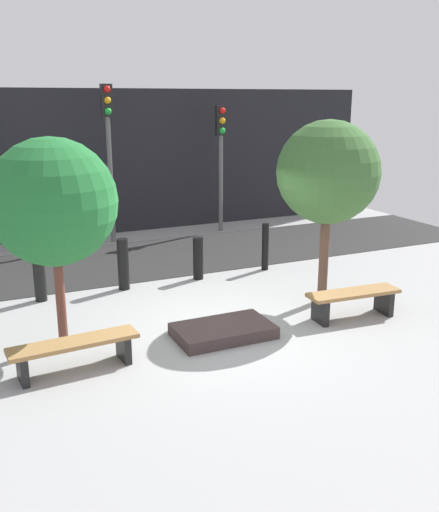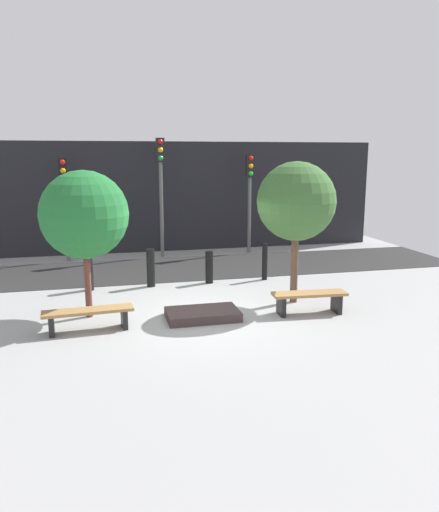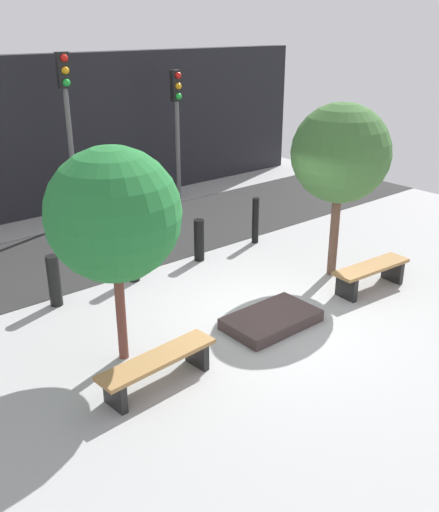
# 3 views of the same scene
# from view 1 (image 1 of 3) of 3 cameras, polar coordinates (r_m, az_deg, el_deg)

# --- Properties ---
(ground_plane) EXTENTS (18.00, 18.00, 0.00)m
(ground_plane) POSITION_cam_1_polar(r_m,az_deg,el_deg) (9.18, -0.04, -7.69)
(ground_plane) COLOR #9D9D9D
(road_strip) EXTENTS (18.00, 3.30, 0.01)m
(road_strip) POSITION_cam_1_polar(r_m,az_deg,el_deg) (13.30, -8.42, -0.40)
(road_strip) COLOR #282828
(road_strip) RESTS_ON ground
(building_facade) EXTENTS (16.20, 0.50, 3.86)m
(building_facade) POSITION_cam_1_polar(r_m,az_deg,el_deg) (15.96, -11.98, 9.14)
(building_facade) COLOR black
(building_facade) RESTS_ON ground
(bench_left) EXTENTS (1.78, 0.53, 0.44)m
(bench_left) POSITION_cam_1_polar(r_m,az_deg,el_deg) (8.11, -14.31, -9.01)
(bench_left) COLOR black
(bench_left) RESTS_ON ground
(bench_right) EXTENTS (1.65, 0.55, 0.48)m
(bench_right) POSITION_cam_1_polar(r_m,az_deg,el_deg) (9.92, 13.23, -4.22)
(bench_right) COLOR black
(bench_right) RESTS_ON ground
(planter_bed) EXTENTS (1.52, 0.91, 0.19)m
(planter_bed) POSITION_cam_1_polar(r_m,az_deg,el_deg) (9.01, 0.38, -7.49)
(planter_bed) COLOR #433534
(planter_bed) RESTS_ON ground
(tree_behind_left_bench) EXTENTS (1.83, 1.83, 3.12)m
(tree_behind_left_bench) POSITION_cam_1_polar(r_m,az_deg,el_deg) (8.42, -16.32, 5.15)
(tree_behind_left_bench) COLOR brown
(tree_behind_left_bench) RESTS_ON ground
(tree_behind_right_bench) EXTENTS (1.80, 1.80, 3.28)m
(tree_behind_right_bench) POSITION_cam_1_polar(r_m,az_deg,el_deg) (10.16, 10.80, 8.16)
(tree_behind_right_bench) COLOR brown
(tree_behind_right_bench) RESTS_ON ground
(bollard_far_left) EXTENTS (0.22, 0.22, 0.91)m
(bollard_far_left) POSITION_cam_1_polar(r_m,az_deg,el_deg) (10.94, -17.56, -2.01)
(bollard_far_left) COLOR black
(bollard_far_left) RESTS_ON ground
(bollard_left) EXTENTS (0.22, 0.22, 1.01)m
(bollard_left) POSITION_cam_1_polar(r_m,az_deg,el_deg) (11.21, -9.60, -0.82)
(bollard_left) COLOR black
(bollard_left) RESTS_ON ground
(bollard_center) EXTENTS (0.21, 0.21, 0.87)m
(bollard_center) POSITION_cam_1_polar(r_m,az_deg,el_deg) (11.71, -2.15, -0.25)
(bollard_center) COLOR black
(bollard_center) RESTS_ON ground
(bollard_right) EXTENTS (0.15, 0.15, 1.03)m
(bollard_right) POSITION_cam_1_polar(r_m,az_deg,el_deg) (12.35, 4.60, 0.93)
(bollard_right) COLOR black
(bollard_right) RESTS_ON ground
(traffic_light_mid_west) EXTENTS (0.28, 0.27, 3.95)m
(traffic_light_mid_west) POSITION_cam_1_polar(r_m,az_deg,el_deg) (14.70, -11.04, 11.73)
(traffic_light_mid_west) COLOR #5D5D5D
(traffic_light_mid_west) RESTS_ON ground
(traffic_light_mid_east) EXTENTS (0.28, 0.27, 3.42)m
(traffic_light_mid_east) POSITION_cam_1_polar(r_m,az_deg,el_deg) (15.75, 0.15, 11.00)
(traffic_light_mid_east) COLOR #5C5C5C
(traffic_light_mid_east) RESTS_ON ground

